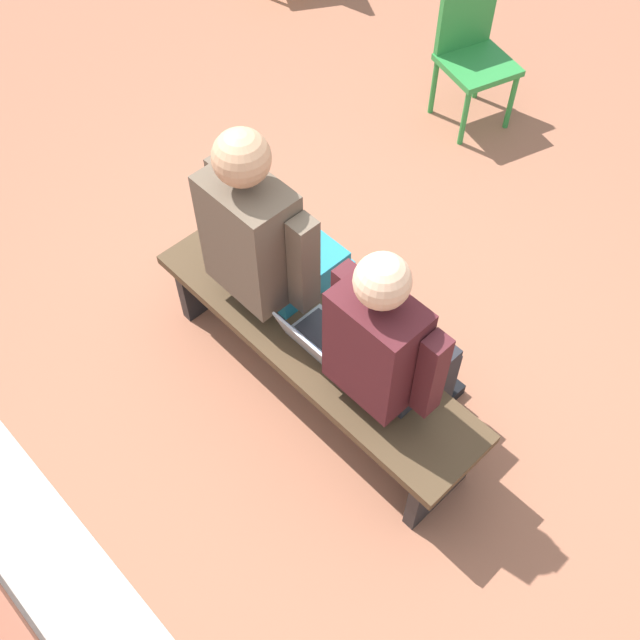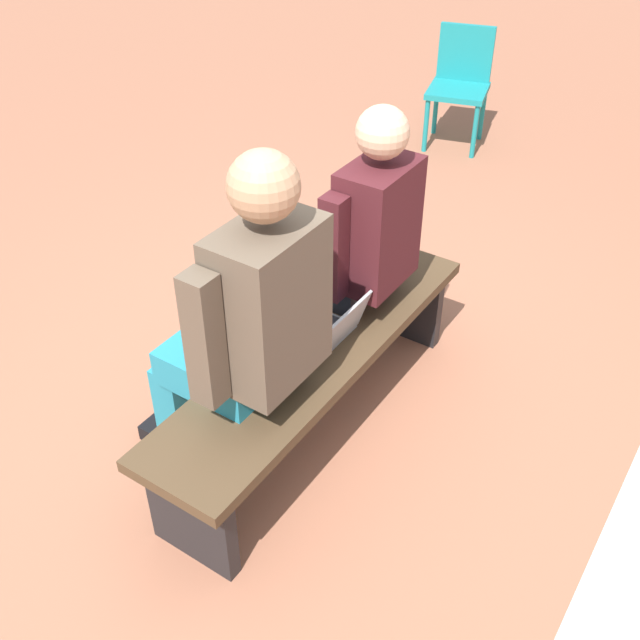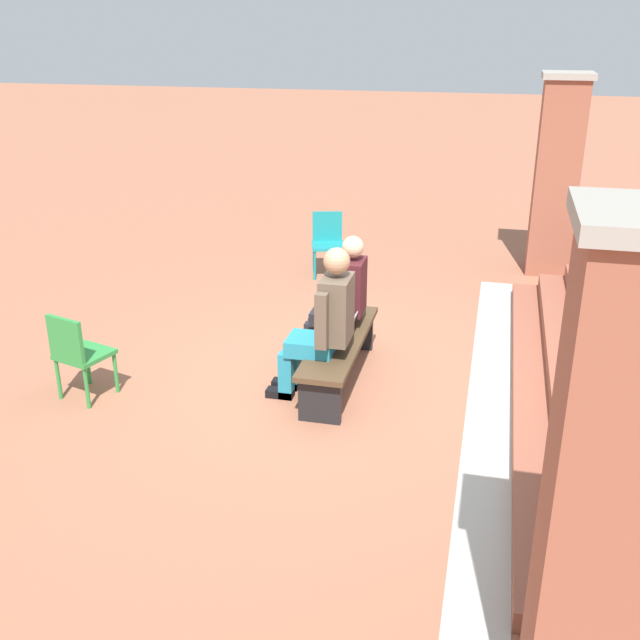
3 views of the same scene
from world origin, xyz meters
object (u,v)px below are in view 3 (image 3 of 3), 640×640
(person_student, at_px, (341,297))
(plastic_chair_by_pillar, at_px, (328,240))
(person_adult, at_px, (324,321))
(bench, at_px, (339,348))
(plastic_chair_far_right, at_px, (77,351))
(laptop, at_px, (342,332))

(person_student, relative_size, plastic_chair_by_pillar, 1.60)
(person_adult, distance_m, plastic_chair_by_pillar, 3.59)
(bench, bearing_deg, person_adult, -11.99)
(bench, xyz_separation_m, plastic_chair_by_pillar, (-3.15, -0.84, 0.13))
(bench, xyz_separation_m, person_adult, (0.35, -0.07, 0.40))
(bench, height_order, plastic_chair_far_right, plastic_chair_far_right)
(laptop, bearing_deg, plastic_chair_by_pillar, -164.68)
(bench, bearing_deg, laptop, 164.93)
(bench, xyz_separation_m, plastic_chair_far_right, (0.90, -2.22, 0.13))
(person_student, xyz_separation_m, plastic_chair_far_right, (1.29, -2.16, -0.24))
(person_adult, relative_size, plastic_chair_far_right, 1.72)
(person_adult, distance_m, laptop, 0.48)
(bench, bearing_deg, person_student, -170.29)
(bench, relative_size, plastic_chair_by_pillar, 2.14)
(person_student, bearing_deg, plastic_chair_far_right, -59.02)
(person_student, distance_m, laptop, 0.42)
(laptop, distance_m, plastic_chair_by_pillar, 3.22)
(plastic_chair_by_pillar, bearing_deg, bench, 14.91)
(person_adult, relative_size, laptop, 4.51)
(laptop, height_order, plastic_chair_by_pillar, plastic_chair_by_pillar)
(laptop, bearing_deg, bench, -15.07)
(laptop, relative_size, plastic_chair_far_right, 0.38)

